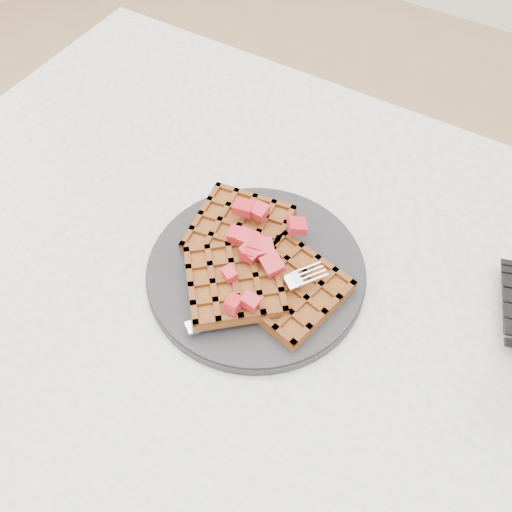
# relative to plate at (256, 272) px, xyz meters

# --- Properties ---
(ground) EXTENTS (4.00, 4.00, 0.00)m
(ground) POSITION_rel_plate_xyz_m (0.08, -0.01, -0.76)
(ground) COLOR tan
(ground) RESTS_ON ground
(table) EXTENTS (1.20, 0.80, 0.75)m
(table) POSITION_rel_plate_xyz_m (0.08, -0.01, -0.12)
(table) COLOR silver
(table) RESTS_ON ground
(plate) EXTENTS (0.27, 0.27, 0.02)m
(plate) POSITION_rel_plate_xyz_m (0.00, 0.00, 0.00)
(plate) COLOR black
(plate) RESTS_ON table
(waffles) EXTENTS (0.22, 0.21, 0.03)m
(waffles) POSITION_rel_plate_xyz_m (0.00, -0.00, 0.02)
(waffles) COLOR brown
(waffles) RESTS_ON plate
(strawberry_pile) EXTENTS (0.15, 0.15, 0.02)m
(strawberry_pile) POSITION_rel_plate_xyz_m (0.00, 0.00, 0.05)
(strawberry_pile) COLOR maroon
(strawberry_pile) RESTS_ON waffles
(fork) EXTENTS (0.12, 0.16, 0.02)m
(fork) POSITION_rel_plate_xyz_m (0.04, -0.04, 0.02)
(fork) COLOR silver
(fork) RESTS_ON plate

